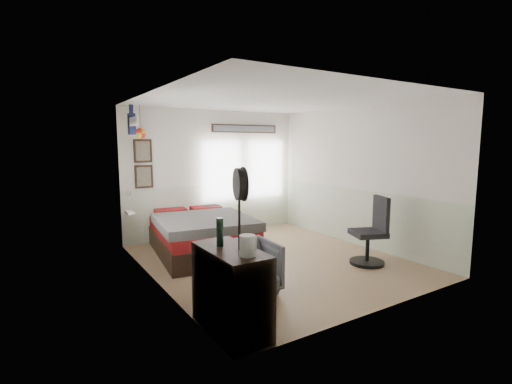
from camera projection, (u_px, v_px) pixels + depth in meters
ground_plane at (273, 261)px, 6.36m from camera, size 4.00×4.50×0.01m
room_shell at (264, 166)px, 6.26m from camera, size 4.02×4.52×2.71m
wall_decor at (169, 138)px, 7.15m from camera, size 3.55×1.32×1.44m
bed at (202, 235)px, 6.74m from camera, size 1.81×2.38×0.70m
dresser at (231, 290)px, 3.95m from camera, size 0.48×1.00×0.90m
armchair at (248, 267)px, 5.00m from camera, size 0.79×0.81×0.69m
nightstand at (211, 226)px, 7.84m from camera, size 0.59×0.52×0.51m
task_chair at (371, 237)px, 6.13m from camera, size 0.65×0.65×1.13m
kettle at (247, 246)px, 3.63m from camera, size 0.18×0.16×0.21m
bottle at (220, 232)px, 3.97m from camera, size 0.08×0.08×0.31m
stand_fan at (240, 186)px, 3.78m from camera, size 0.18×0.35×0.86m
black_bag at (211, 210)px, 7.79m from camera, size 0.34×0.23×0.19m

